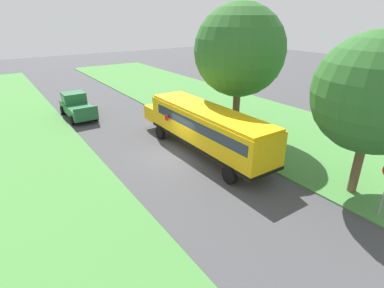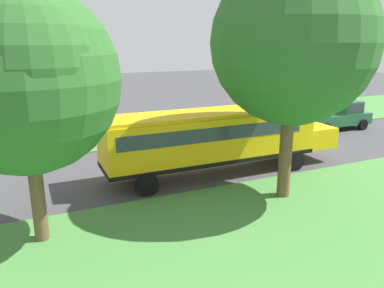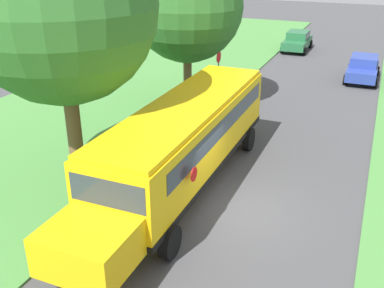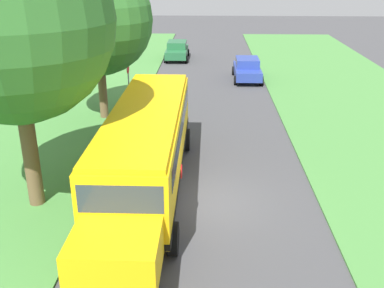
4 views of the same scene
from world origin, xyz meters
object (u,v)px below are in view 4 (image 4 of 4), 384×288
object	(u,v)px
car_blue_nearest	(247,68)
oak_tree_roadside_mid	(93,17)
school_bus	(146,143)
oak_tree_beside_bus	(6,23)
stop_sign	(128,79)
car_green_middle	(177,49)

from	to	relation	value
car_blue_nearest	oak_tree_roadside_mid	size ratio (longest dim) A/B	0.54
car_blue_nearest	oak_tree_roadside_mid	world-z (taller)	oak_tree_roadside_mid
school_bus	oak_tree_roadside_mid	xyz separation A→B (m)	(-3.68, 8.25, 3.49)
oak_tree_roadside_mid	oak_tree_beside_bus	bearing A→B (deg)	-91.72
stop_sign	oak_tree_beside_bus	bearing A→B (deg)	-97.91
oak_tree_beside_bus	oak_tree_roadside_mid	bearing A→B (deg)	88.28
school_bus	oak_tree_beside_bus	size ratio (longest dim) A/B	1.30
car_green_middle	school_bus	bearing A→B (deg)	-88.63
oak_tree_roadside_mid	stop_sign	world-z (taller)	oak_tree_roadside_mid
car_green_middle	stop_sign	distance (m)	14.51
car_green_middle	oak_tree_roadside_mid	size ratio (longest dim) A/B	0.54
car_blue_nearest	stop_sign	distance (m)	10.33
car_blue_nearest	oak_tree_roadside_mid	distance (m)	13.37
oak_tree_beside_bus	school_bus	bearing A→B (deg)	16.45
car_green_middle	oak_tree_roadside_mid	distance (m)	17.21
car_blue_nearest	stop_sign	xyz separation A→B (m)	(-7.40, -7.16, 0.86)
school_bus	oak_tree_roadside_mid	distance (m)	9.69
school_bus	car_green_middle	bearing A→B (deg)	91.37
stop_sign	oak_tree_roadside_mid	bearing A→B (deg)	-123.82
oak_tree_beside_bus	oak_tree_roadside_mid	distance (m)	9.47
school_bus	oak_tree_beside_bus	distance (m)	6.01
oak_tree_roadside_mid	car_green_middle	bearing A→B (deg)	79.26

